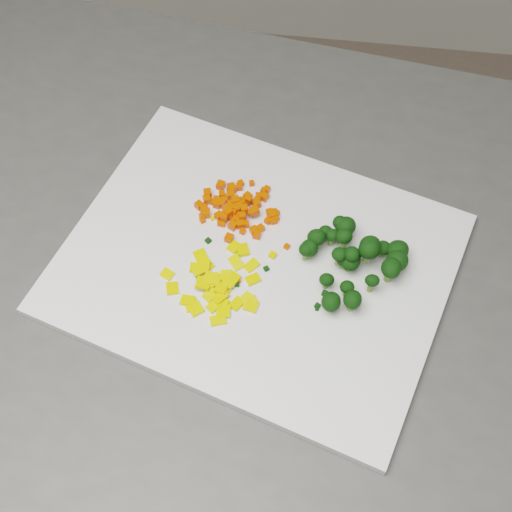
# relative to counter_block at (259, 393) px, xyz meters

# --- Properties ---
(counter_block) EXTENTS (1.11, 0.85, 0.90)m
(counter_block) POSITION_rel_counter_block_xyz_m (0.00, 0.00, 0.00)
(counter_block) COLOR #494947
(counter_block) RESTS_ON ground
(cutting_board) EXTENTS (0.50, 0.44, 0.01)m
(cutting_board) POSITION_rel_counter_block_xyz_m (-0.00, -0.02, 0.46)
(cutting_board) COLOR white
(cutting_board) RESTS_ON counter_block
(carrot_pile) EXTENTS (0.09, 0.09, 0.03)m
(carrot_pile) POSITION_rel_counter_block_xyz_m (-0.03, 0.04, 0.47)
(carrot_pile) COLOR #E23902
(carrot_pile) RESTS_ON cutting_board
(pepper_pile) EXTENTS (0.11, 0.11, 0.02)m
(pepper_pile) POSITION_rel_counter_block_xyz_m (-0.05, -0.05, 0.47)
(pepper_pile) COLOR yellow
(pepper_pile) RESTS_ON cutting_board
(broccoli_pile) EXTENTS (0.11, 0.11, 0.05)m
(broccoli_pile) POSITION_rel_counter_block_xyz_m (0.10, -0.02, 0.49)
(broccoli_pile) COLOR black
(broccoli_pile) RESTS_ON cutting_board
(carrot_cube_0) EXTENTS (0.01, 0.01, 0.01)m
(carrot_cube_0) POSITION_rel_counter_block_xyz_m (-0.04, 0.05, 0.47)
(carrot_cube_0) COLOR #E23902
(carrot_cube_0) RESTS_ON carrot_pile
(carrot_cube_1) EXTENTS (0.01, 0.01, 0.01)m
(carrot_cube_1) POSITION_rel_counter_block_xyz_m (-0.03, 0.05, 0.47)
(carrot_cube_1) COLOR #E23902
(carrot_cube_1) RESTS_ON carrot_pile
(carrot_cube_2) EXTENTS (0.01, 0.01, 0.01)m
(carrot_cube_2) POSITION_rel_counter_block_xyz_m (-0.05, 0.06, 0.46)
(carrot_cube_2) COLOR #E23902
(carrot_cube_2) RESTS_ON carrot_pile
(carrot_cube_3) EXTENTS (0.01, 0.01, 0.01)m
(carrot_cube_3) POSITION_rel_counter_block_xyz_m (-0.02, 0.03, 0.47)
(carrot_cube_3) COLOR #E23902
(carrot_cube_3) RESTS_ON carrot_pile
(carrot_cube_4) EXTENTS (0.01, 0.01, 0.01)m
(carrot_cube_4) POSITION_rel_counter_block_xyz_m (-0.03, 0.03, 0.47)
(carrot_cube_4) COLOR #E23902
(carrot_cube_4) RESTS_ON carrot_pile
(carrot_cube_5) EXTENTS (0.01, 0.01, 0.01)m
(carrot_cube_5) POSITION_rel_counter_block_xyz_m (-0.01, 0.06, 0.47)
(carrot_cube_5) COLOR #E23902
(carrot_cube_5) RESTS_ON carrot_pile
(carrot_cube_6) EXTENTS (0.01, 0.01, 0.01)m
(carrot_cube_6) POSITION_rel_counter_block_xyz_m (-0.00, 0.08, 0.46)
(carrot_cube_6) COLOR #E23902
(carrot_cube_6) RESTS_ON carrot_pile
(carrot_cube_7) EXTENTS (0.01, 0.01, 0.01)m
(carrot_cube_7) POSITION_rel_counter_block_xyz_m (-0.02, 0.04, 0.47)
(carrot_cube_7) COLOR #E23902
(carrot_cube_7) RESTS_ON carrot_pile
(carrot_cube_8) EXTENTS (0.01, 0.01, 0.01)m
(carrot_cube_8) POSITION_rel_counter_block_xyz_m (0.00, 0.05, 0.46)
(carrot_cube_8) COLOR #E23902
(carrot_cube_8) RESTS_ON carrot_pile
(carrot_cube_9) EXTENTS (0.01, 0.01, 0.01)m
(carrot_cube_9) POSITION_rel_counter_block_xyz_m (-0.03, 0.05, 0.47)
(carrot_cube_9) COLOR #E23902
(carrot_cube_9) RESTS_ON carrot_pile
(carrot_cube_10) EXTENTS (0.01, 0.01, 0.01)m
(carrot_cube_10) POSITION_rel_counter_block_xyz_m (-0.03, 0.03, 0.46)
(carrot_cube_10) COLOR #E23902
(carrot_cube_10) RESTS_ON carrot_pile
(carrot_cube_11) EXTENTS (0.01, 0.01, 0.01)m
(carrot_cube_11) POSITION_rel_counter_block_xyz_m (-0.02, 0.03, 0.46)
(carrot_cube_11) COLOR #E23902
(carrot_cube_11) RESTS_ON carrot_pile
(carrot_cube_12) EXTENTS (0.01, 0.01, 0.01)m
(carrot_cube_12) POSITION_rel_counter_block_xyz_m (-0.05, 0.03, 0.47)
(carrot_cube_12) COLOR #E23902
(carrot_cube_12) RESTS_ON carrot_pile
(carrot_cube_13) EXTENTS (0.01, 0.01, 0.01)m
(carrot_cube_13) POSITION_rel_counter_block_xyz_m (-0.04, 0.05, 0.47)
(carrot_cube_13) COLOR #E23902
(carrot_cube_13) RESTS_ON carrot_pile
(carrot_cube_14) EXTENTS (0.01, 0.01, 0.01)m
(carrot_cube_14) POSITION_rel_counter_block_xyz_m (-0.04, 0.04, 0.47)
(carrot_cube_14) COLOR #E23902
(carrot_cube_14) RESTS_ON carrot_pile
(carrot_cube_15) EXTENTS (0.01, 0.01, 0.01)m
(carrot_cube_15) POSITION_rel_counter_block_xyz_m (0.01, 0.04, 0.46)
(carrot_cube_15) COLOR #E23902
(carrot_cube_15) RESTS_ON carrot_pile
(carrot_cube_16) EXTENTS (0.01, 0.01, 0.01)m
(carrot_cube_16) POSITION_rel_counter_block_xyz_m (-0.06, 0.06, 0.46)
(carrot_cube_16) COLOR #E23902
(carrot_cube_16) RESTS_ON carrot_pile
(carrot_cube_17) EXTENTS (0.01, 0.01, 0.01)m
(carrot_cube_17) POSITION_rel_counter_block_xyz_m (-0.04, 0.04, 0.47)
(carrot_cube_17) COLOR #E23902
(carrot_cube_17) RESTS_ON carrot_pile
(carrot_cube_18) EXTENTS (0.01, 0.01, 0.01)m
(carrot_cube_18) POSITION_rel_counter_block_xyz_m (-0.04, 0.07, 0.47)
(carrot_cube_18) COLOR #E23902
(carrot_cube_18) RESTS_ON carrot_pile
(carrot_cube_19) EXTENTS (0.01, 0.01, 0.01)m
(carrot_cube_19) POSITION_rel_counter_block_xyz_m (-0.03, 0.03, 0.47)
(carrot_cube_19) COLOR #E23902
(carrot_cube_19) RESTS_ON carrot_pile
(carrot_cube_20) EXTENTS (0.01, 0.01, 0.01)m
(carrot_cube_20) POSITION_rel_counter_block_xyz_m (-0.04, 0.04, 0.46)
(carrot_cube_20) COLOR #E23902
(carrot_cube_20) RESTS_ON carrot_pile
(carrot_cube_21) EXTENTS (0.01, 0.01, 0.01)m
(carrot_cube_21) POSITION_rel_counter_block_xyz_m (-0.02, 0.06, 0.47)
(carrot_cube_21) COLOR #E23902
(carrot_cube_21) RESTS_ON carrot_pile
(carrot_cube_22) EXTENTS (0.01, 0.01, 0.01)m
(carrot_cube_22) POSITION_rel_counter_block_xyz_m (-0.02, 0.09, 0.46)
(carrot_cube_22) COLOR #E23902
(carrot_cube_22) RESTS_ON carrot_pile
(carrot_cube_23) EXTENTS (0.01, 0.01, 0.01)m
(carrot_cube_23) POSITION_rel_counter_block_xyz_m (-0.04, 0.07, 0.47)
(carrot_cube_23) COLOR #E23902
(carrot_cube_23) RESTS_ON carrot_pile
(carrot_cube_24) EXTENTS (0.01, 0.01, 0.01)m
(carrot_cube_24) POSITION_rel_counter_block_xyz_m (0.01, 0.04, 0.47)
(carrot_cube_24) COLOR #E23902
(carrot_cube_24) RESTS_ON carrot_pile
(carrot_cube_25) EXTENTS (0.01, 0.01, 0.01)m
(carrot_cube_25) POSITION_rel_counter_block_xyz_m (-0.01, 0.04, 0.47)
(carrot_cube_25) COLOR #E23902
(carrot_cube_25) RESTS_ON carrot_pile
(carrot_cube_26) EXTENTS (0.01, 0.01, 0.01)m
(carrot_cube_26) POSITION_rel_counter_block_xyz_m (-0.03, 0.02, 0.47)
(carrot_cube_26) COLOR #E23902
(carrot_cube_26) RESTS_ON carrot_pile
(carrot_cube_27) EXTENTS (0.01, 0.01, 0.01)m
(carrot_cube_27) POSITION_rel_counter_block_xyz_m (-0.07, 0.03, 0.47)
(carrot_cube_27) COLOR #E23902
(carrot_cube_27) RESTS_ON carrot_pile
(carrot_cube_28) EXTENTS (0.01, 0.01, 0.01)m
(carrot_cube_28) POSITION_rel_counter_block_xyz_m (-0.01, 0.05, 0.47)
(carrot_cube_28) COLOR #E23902
(carrot_cube_28) RESTS_ON carrot_pile
(carrot_cube_29) EXTENTS (0.01, 0.01, 0.01)m
(carrot_cube_29) POSITION_rel_counter_block_xyz_m (0.00, 0.03, 0.46)
(carrot_cube_29) COLOR #E23902
(carrot_cube_29) RESTS_ON carrot_pile
(carrot_cube_30) EXTENTS (0.01, 0.01, 0.01)m
(carrot_cube_30) POSITION_rel_counter_block_xyz_m (-0.07, 0.03, 0.46)
(carrot_cube_30) COLOR #E23902
(carrot_cube_30) RESTS_ON carrot_pile
(carrot_cube_31) EXTENTS (0.01, 0.01, 0.01)m
(carrot_cube_31) POSITION_rel_counter_block_xyz_m (-0.06, 0.05, 0.46)
(carrot_cube_31) COLOR #E23902
(carrot_cube_31) RESTS_ON carrot_pile
(carrot_cube_32) EXTENTS (0.01, 0.01, 0.01)m
(carrot_cube_32) POSITION_rel_counter_block_xyz_m (-0.01, 0.08, 0.46)
(carrot_cube_32) COLOR #E23902
(carrot_cube_32) RESTS_ON carrot_pile
(carrot_cube_33) EXTENTS (0.01, 0.01, 0.01)m
(carrot_cube_33) POSITION_rel_counter_block_xyz_m (-0.03, 0.06, 0.47)
(carrot_cube_33) COLOR #E23902
(carrot_cube_33) RESTS_ON carrot_pile
(carrot_cube_34) EXTENTS (0.01, 0.01, 0.01)m
(carrot_cube_34) POSITION_rel_counter_block_xyz_m (-0.01, 0.06, 0.46)
(carrot_cube_34) COLOR #E23902
(carrot_cube_34) RESTS_ON carrot_pile
(carrot_cube_35) EXTENTS (0.01, 0.01, 0.01)m
(carrot_cube_35) POSITION_rel_counter_block_xyz_m (0.01, 0.05, 0.47)
(carrot_cube_35) COLOR #E23902
(carrot_cube_35) RESTS_ON carrot_pile
(carrot_cube_36) EXTENTS (0.01, 0.01, 0.01)m
(carrot_cube_36) POSITION_rel_counter_block_xyz_m (-0.05, 0.02, 0.46)
(carrot_cube_36) COLOR #E23902
(carrot_cube_36) RESTS_ON carrot_pile
(carrot_cube_37) EXTENTS (0.01, 0.01, 0.01)m
(carrot_cube_37) POSITION_rel_counter_block_xyz_m (0.01, 0.03, 0.46)
(carrot_cube_37) COLOR #E23902
(carrot_cube_37) RESTS_ON carrot_pile
(carrot_cube_38) EXTENTS (0.01, 0.01, 0.01)m
(carrot_cube_38) POSITION_rel_counter_block_xyz_m (-0.04, 0.00, 0.47)
(carrot_cube_38) COLOR #E23902
(carrot_cube_38) RESTS_ON carrot_pile
(carrot_cube_39) EXTENTS (0.01, 0.01, 0.01)m
(carrot_cube_39) POSITION_rel_counter_block_xyz_m (-0.05, 0.02, 0.46)
(carrot_cube_39) COLOR #E23902
(carrot_cube_39) RESTS_ON carrot_pile
(carrot_cube_40) EXTENTS (0.01, 0.01, 0.01)m
(carrot_cube_40) POSITION_rel_counter_block_xyz_m (-0.06, 0.08, 0.47)
(carrot_cube_40) COLOR #E23902
(carrot_cube_40) RESTS_ON carrot_pile
(carrot_cube_41) EXTENTS (0.01, 0.01, 0.01)m
(carrot_cube_41) POSITION_rel_counter_block_xyz_m (-0.05, 0.05, 0.47)
(carrot_cube_41) COLOR #E23902
(carrot_cube_41) RESTS_ON carrot_pile
(carrot_cube_42) EXTENTS (0.01, 0.01, 0.01)m
(carrot_cube_42) POSITION_rel_counter_block_xyz_m (-0.08, 0.05, 0.47)
(carrot_cube_42) COLOR #E23902
(carrot_cube_42) RESTS_ON carrot_pile
(carrot_cube_43) EXTENTS (0.01, 0.01, 0.01)m
(carrot_cube_43) POSITION_rel_counter_block_xyz_m (-0.05, 0.07, 0.46)
(carrot_cube_43) COLOR #E23902
(carrot_cube_43) RESTS_ON carrot_pile
(carrot_cube_44) EXTENTS (0.01, 0.01, 0.01)m
(carrot_cube_44) POSITION_rel_counter_block_xyz_m (-0.04, 0.08, 0.47)
(carrot_cube_44) COLOR #E23902
(carrot_cube_44) RESTS_ON carrot_pile
(carrot_cube_45) EXTENTS (0.01, 0.01, 0.01)m
(carrot_cube_45) POSITION_rel_counter_block_xyz_m (-0.02, 0.06, 0.47)
(carrot_cube_45) COLOR #E23902
(carrot_cube_45) RESTS_ON carrot_pile
(carrot_cube_46) EXTENTS (0.01, 0.01, 0.01)m
(carrot_cube_46) POSITION_rel_counter_block_xyz_m (-0.04, 0.03, 0.47)
(carrot_cube_46) COLOR #E23902
(carrot_cube_46) RESTS_ON carrot_pile
(carrot_cube_47) EXTENTS (0.01, 0.01, 0.01)m
(carrot_cube_47) POSITION_rel_counter_block_xyz_m (-0.03, 0.04, 0.47)
(carrot_cube_47) COLOR #E23902
(carrot_cube_47) RESTS_ON carrot_pile
(carrot_cube_48) EXTENTS (0.01, 0.01, 0.01)m
(carrot_cube_48) POSITION_rel_counter_block_xyz_m (-0.07, 0.03, 0.47)
(carrot_cube_48) COLOR #E23902
(carrot_cube_48) RESTS_ON carrot_pile
(carrot_cube_49) EXTENTS (0.01, 0.01, 0.01)m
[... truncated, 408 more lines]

